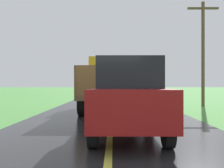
{
  "coord_description": "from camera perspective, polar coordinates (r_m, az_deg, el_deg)",
  "views": [
    {
      "loc": [
        0.09,
        0.07,
        1.4
      ],
      "look_at": [
        0.0,
        13.82,
        1.4
      ],
      "focal_mm": 36.58,
      "sensor_mm": 36.0,
      "label": 1
    }
  ],
  "objects": [
    {
      "name": "utility_pole_roadside",
      "position": [
        15.5,
        21.79,
        7.95
      ],
      "size": [
        1.92,
        0.2,
        6.54
      ],
      "color": "brown",
      "rests_on": "ground"
    },
    {
      "name": "following_car",
      "position": [
        5.92,
        3.76,
        -3.17
      ],
      "size": [
        1.74,
        4.1,
        1.92
      ],
      "color": "maroon",
      "rests_on": "road_surface"
    },
    {
      "name": "banana_truck_far",
      "position": [
        27.14,
        0.37,
        0.15
      ],
      "size": [
        2.38,
        5.81,
        2.8
      ],
      "color": "#2D2D30",
      "rests_on": "road_surface"
    },
    {
      "name": "banana_truck_near",
      "position": [
        11.95,
        -0.83,
        0.39
      ],
      "size": [
        2.38,
        5.82,
        2.8
      ],
      "color": "#2D2D30",
      "rests_on": "road_surface"
    }
  ]
}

